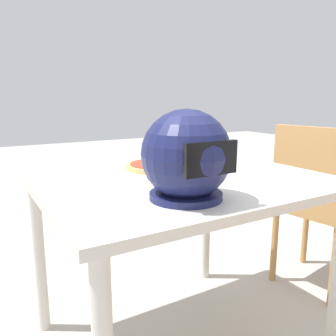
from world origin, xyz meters
name	(u,v)px	position (x,y,z in m)	size (l,w,h in m)	color
dining_table	(176,197)	(0.00, 0.00, 0.66)	(1.03, 0.93, 0.75)	beige
pizza_plate	(160,170)	(0.02, -0.09, 0.75)	(0.32, 0.32, 0.01)	white
pizza	(161,165)	(0.02, -0.09, 0.77)	(0.27, 0.27, 0.06)	tan
motorcycle_helmet	(186,157)	(0.15, 0.28, 0.87)	(0.26, 0.26, 0.26)	#191E4C
chair_side	(314,200)	(-0.88, -0.02, 0.51)	(0.46, 0.46, 0.90)	#B7844C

